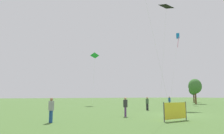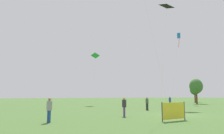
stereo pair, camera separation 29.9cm
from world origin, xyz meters
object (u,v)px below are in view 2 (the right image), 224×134
(person_standing_3, at_px, (124,105))
(event_banner, at_px, (174,111))
(park_tree_2, at_px, (195,90))
(kite_flying_2, at_px, (95,56))
(kite_flying_3, at_px, (167,7))
(park_tree_0, at_px, (196,86))
(kite_flying_4, at_px, (179,36))
(person_standing_0, at_px, (49,108))
(person_standing_1, at_px, (147,103))
(person_standing_5, at_px, (170,101))

(person_standing_3, relative_size, event_banner, 0.70)
(park_tree_2, bearing_deg, kite_flying_2, -176.79)
(kite_flying_3, relative_size, park_tree_0, 3.13)
(person_standing_3, height_order, kite_flying_4, kite_flying_4)
(kite_flying_3, xyz_separation_m, event_banner, (-12.06, -14.78, -16.79))
(kite_flying_4, relative_size, event_banner, 6.71)
(event_banner, bearing_deg, kite_flying_3, 50.79)
(kite_flying_3, xyz_separation_m, park_tree_0, (14.05, 7.72, -13.54))
(kite_flying_3, distance_m, park_tree_2, 28.93)
(kite_flying_4, xyz_separation_m, park_tree_2, (9.22, 4.85, -12.67))
(park_tree_2, bearing_deg, person_standing_0, -147.59)
(person_standing_3, relative_size, park_tree_2, 0.36)
(person_standing_1, bearing_deg, kite_flying_3, 87.91)
(person_standing_3, xyz_separation_m, kite_flying_3, (14.06, 10.40, 16.53))
(person_standing_1, relative_size, kite_flying_3, 0.10)
(park_tree_0, distance_m, park_tree_2, 9.52)
(park_tree_0, height_order, event_banner, park_tree_0)
(person_standing_0, xyz_separation_m, person_standing_5, (22.06, 13.29, -0.01))
(kite_flying_3, distance_m, park_tree_0, 20.98)
(person_standing_5, height_order, kite_flying_4, kite_flying_4)
(kite_flying_2, distance_m, kite_flying_3, 17.18)
(person_standing_3, bearing_deg, park_tree_2, -16.75)
(person_standing_0, relative_size, person_standing_1, 1.02)
(person_standing_0, xyz_separation_m, person_standing_1, (13.51, 7.61, -0.02))
(kite_flying_4, relative_size, park_tree_0, 2.95)
(person_standing_0, relative_size, person_standing_5, 1.01)
(park_tree_0, xyz_separation_m, event_banner, (-26.11, -22.50, -3.26))
(person_standing_3, relative_size, kite_flying_4, 0.10)
(person_standing_0, distance_m, person_standing_3, 7.02)
(person_standing_1, distance_m, park_tree_0, 24.75)
(person_standing_5, relative_size, kite_flying_3, 0.10)
(kite_flying_2, height_order, kite_flying_4, kite_flying_4)
(kite_flying_2, bearing_deg, park_tree_0, -12.85)
(park_tree_0, relative_size, park_tree_2, 1.18)
(park_tree_2, bearing_deg, person_standing_1, -146.20)
(person_standing_1, distance_m, kite_flying_2, 19.55)
(person_standing_0, distance_m, person_standing_1, 15.51)
(person_standing_0, height_order, park_tree_0, park_tree_0)
(park_tree_2, relative_size, event_banner, 1.93)
(person_standing_5, bearing_deg, kite_flying_2, 107.45)
(park_tree_2, bearing_deg, kite_flying_4, -152.26)
(person_standing_3, bearing_deg, park_tree_0, -19.67)
(event_banner, bearing_deg, person_standing_3, 114.52)
(kite_flying_3, distance_m, kite_flying_4, 15.06)
(person_standing_0, distance_m, park_tree_0, 40.18)
(park_tree_0, bearing_deg, event_banner, -139.25)
(person_standing_5, xyz_separation_m, kite_flying_4, (10.29, 8.25, 15.11))
(kite_flying_2, xyz_separation_m, event_banner, (-3.35, -27.69, -9.55))
(person_standing_3, distance_m, kite_flying_2, 25.66)
(kite_flying_4, height_order, park_tree_2, kite_flying_4)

